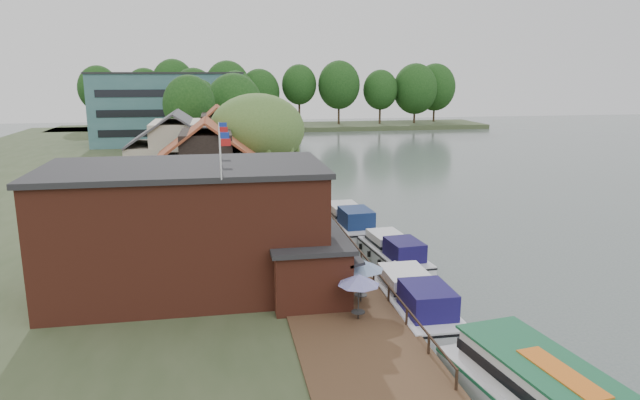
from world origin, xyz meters
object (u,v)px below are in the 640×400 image
hotel_block (170,108)px  umbrella_4 (315,221)px  umbrella_1 (361,281)px  umbrella_2 (336,260)px  cottage_a (208,172)px  umbrella_3 (325,243)px  cruiser_1 (394,249)px  willow (258,151)px  cottage_c (218,144)px  cruiser_2 (349,218)px  umbrella_0 (358,297)px  swan (453,347)px  cruiser_0 (414,296)px  cottage_b (177,156)px  pub (223,226)px

hotel_block → umbrella_4: size_ratio=10.69×
umbrella_1 → umbrella_2: (-0.64, 3.56, 0.00)m
umbrella_2 → umbrella_4: 9.28m
cottage_a → umbrella_3: (7.60, -11.52, -2.96)m
cottage_a → cruiser_1: cottage_a is taller
hotel_block → umbrella_3: size_ratio=10.69×
umbrella_1 → willow: bearing=98.9°
umbrella_4 → cottage_c: bearing=105.4°
hotel_block → cruiser_1: size_ratio=2.71×
hotel_block → cruiser_2: bearing=-72.2°
willow → umbrella_0: bearing=-83.3°
cottage_a → umbrella_2: cottage_a is taller
hotel_block → umbrella_1: (15.20, -74.75, -4.86)m
umbrella_2 → swan: size_ratio=5.40×
umbrella_3 → cruiser_1: umbrella_3 is taller
cruiser_0 → cruiser_2: 17.14m
cottage_c → cruiser_1: size_ratio=0.91×
cruiser_2 → cottage_b: bearing=137.7°
cottage_b → umbrella_4: (10.87, -15.92, -2.96)m
cottage_c → swan: 43.70m
hotel_block → swan: (18.75, -79.05, -6.93)m
umbrella_0 → cruiser_0: umbrella_0 is taller
cruiser_2 → swan: (0.21, -21.31, -1.04)m
cottage_a → swan: bearing=-63.0°
umbrella_1 → cruiser_1: umbrella_1 is taller
willow → swan: willow is taller
hotel_block → swan: hotel_block is taller
cruiser_2 → umbrella_3: bearing=-115.3°
cottage_a → willow: 6.80m
umbrella_4 → swan: (3.88, -17.13, -2.07)m
pub → cottage_c: cottage_c is taller
cottage_c → umbrella_0: (6.52, -39.90, -2.96)m
umbrella_0 → swan: bearing=-27.0°
cottage_c → cruiser_0: 39.44m
umbrella_2 → cottage_b: bearing=112.7°
hotel_block → umbrella_2: hotel_block is taller
cottage_b → swan: (14.75, -33.05, -5.03)m
umbrella_0 → cruiser_0: bearing=28.7°
umbrella_2 → cruiser_0: size_ratio=0.23×
cottage_a → cottage_b: bearing=106.7°
cottage_b → umbrella_2: (10.56, -25.20, -2.96)m
hotel_block → umbrella_3: bearing=-77.8°
cruiser_0 → cruiser_2: bearing=89.5°
pub → willow: willow is taller
cottage_a → willow: willow is taller
willow → umbrella_1: (3.70, -23.75, -3.93)m
umbrella_3 → swan: 12.43m
umbrella_0 → umbrella_2: 5.71m
cottage_c → cruiser_1: (11.81, -29.17, -4.12)m
cottage_c → swan: bearing=-75.7°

